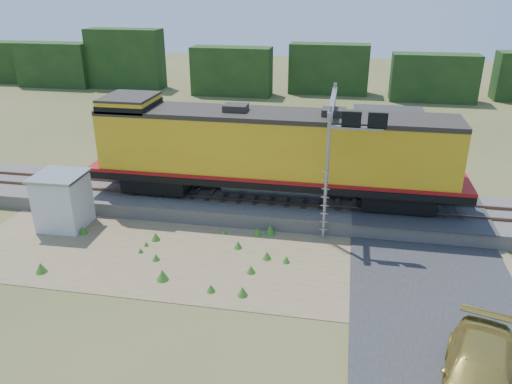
% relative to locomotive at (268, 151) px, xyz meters
% --- Properties ---
extents(ground, '(140.00, 140.00, 0.00)m').
position_rel_locomotive_xyz_m(ground, '(1.21, -6.00, -3.59)').
color(ground, '#475123').
rests_on(ground, ground).
extents(ballast, '(70.00, 5.00, 0.80)m').
position_rel_locomotive_xyz_m(ballast, '(1.21, 0.00, -3.19)').
color(ballast, slate).
rests_on(ballast, ground).
extents(rails, '(70.00, 1.54, 0.16)m').
position_rel_locomotive_xyz_m(rails, '(1.21, 0.00, -2.71)').
color(rails, brown).
rests_on(rails, ballast).
extents(dirt_shoulder, '(26.00, 8.00, 0.03)m').
position_rel_locomotive_xyz_m(dirt_shoulder, '(-0.79, -5.50, -3.58)').
color(dirt_shoulder, '#8C7754').
rests_on(dirt_shoulder, ground).
extents(road, '(7.00, 66.00, 0.86)m').
position_rel_locomotive_xyz_m(road, '(8.21, -5.26, -3.51)').
color(road, '#38383A').
rests_on(road, ground).
extents(tree_line_north, '(130.00, 3.00, 6.50)m').
position_rel_locomotive_xyz_m(tree_line_north, '(1.21, 32.00, -0.52)').
color(tree_line_north, '#183513').
rests_on(tree_line_north, ground).
extents(weed_clumps, '(15.00, 6.20, 0.56)m').
position_rel_locomotive_xyz_m(weed_clumps, '(-2.29, -5.90, -3.59)').
color(weed_clumps, '#387722').
rests_on(weed_clumps, ground).
extents(locomotive, '(20.70, 3.16, 5.34)m').
position_rel_locomotive_xyz_m(locomotive, '(0.00, 0.00, 0.00)').
color(locomotive, black).
rests_on(locomotive, rails).
extents(shed, '(2.55, 2.55, 2.95)m').
position_rel_locomotive_xyz_m(shed, '(-10.26, -3.85, -2.10)').
color(shed, silver).
rests_on(shed, ground).
extents(signal_gantry, '(2.71, 6.20, 6.84)m').
position_rel_locomotive_xyz_m(signal_gantry, '(3.65, -0.66, 1.55)').
color(signal_gantry, gray).
rests_on(signal_gantry, ground).
extents(car, '(3.64, 5.81, 1.57)m').
position_rel_locomotive_xyz_m(car, '(8.67, -12.42, -2.81)').
color(car, '#AA963F').
rests_on(car, ground).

